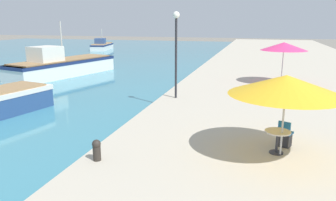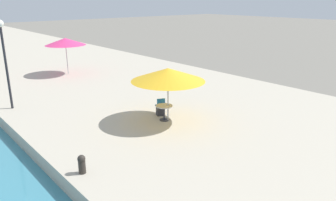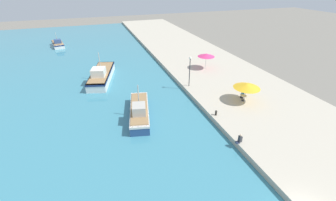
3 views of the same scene
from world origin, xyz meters
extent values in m
cube|color=#BCB29E|center=(8.00, 37.00, 0.32)|extent=(16.00, 90.00, 0.65)
cylinder|color=#B7B7B7|center=(5.93, 15.61, 1.70)|extent=(0.06, 0.06, 2.09)
cone|color=yellow|center=(5.93, 15.61, 2.89)|extent=(3.42, 3.42, 0.60)
cylinder|color=#B7B7B7|center=(6.64, 28.22, 1.83)|extent=(0.06, 0.06, 2.36)
cone|color=#E5387A|center=(6.64, 28.22, 3.12)|extent=(2.99, 2.99, 0.52)
cylinder|color=#333338|center=(5.82, 15.76, 0.67)|extent=(0.44, 0.44, 0.04)
cylinder|color=#333338|center=(5.82, 15.76, 1.00)|extent=(0.08, 0.08, 0.70)
cylinder|color=beige|center=(5.82, 15.76, 1.37)|extent=(0.80, 0.80, 0.04)
cube|color=#2D2D33|center=(6.12, 16.44, 0.87)|extent=(0.45, 0.45, 0.45)
cube|color=#1E66A3|center=(6.12, 16.44, 1.13)|extent=(0.53, 0.53, 0.06)
cube|color=#1E66A3|center=(6.04, 16.26, 1.36)|extent=(0.39, 0.22, 0.40)
cylinder|color=#2D2823|center=(0.59, 13.75, 0.87)|extent=(0.24, 0.24, 0.45)
sphere|color=#2D2823|center=(0.59, 13.75, 1.17)|extent=(0.26, 0.26, 0.26)
cylinder|color=#232328|center=(0.87, 22.36, 2.75)|extent=(0.12, 0.12, 4.20)
sphere|color=white|center=(0.87, 22.36, 5.03)|extent=(0.36, 0.36, 0.36)
camera|label=1|loc=(5.08, 5.49, 4.75)|focal=35.00mm
camera|label=2|loc=(-3.55, 4.55, 6.21)|focal=35.00mm
camera|label=3|loc=(-12.24, -5.79, 15.16)|focal=24.00mm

